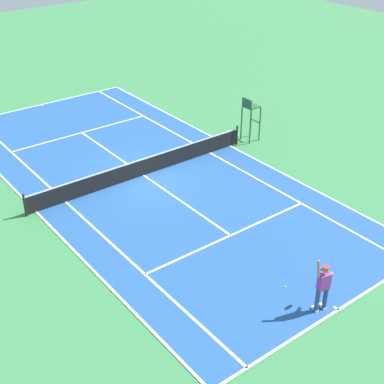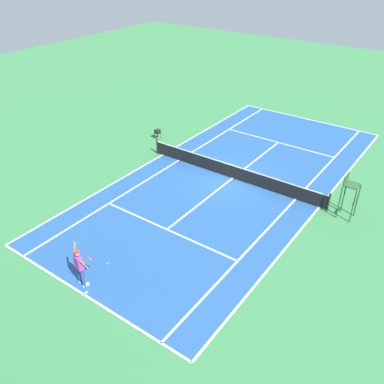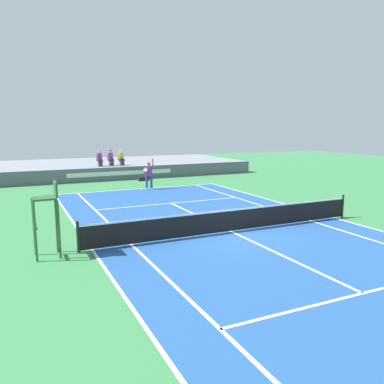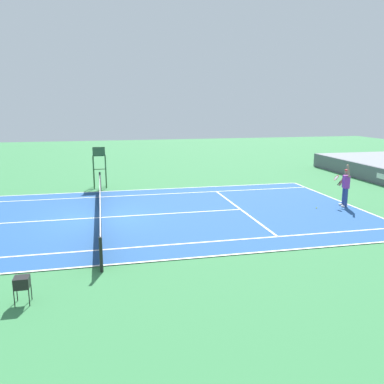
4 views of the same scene
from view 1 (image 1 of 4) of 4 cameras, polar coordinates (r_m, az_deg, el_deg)
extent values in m
plane|color=#387F47|center=(26.59, -5.02, 1.68)|extent=(80.00, 80.00, 0.00)
cube|color=#235193|center=(26.59, -5.02, 1.70)|extent=(10.98, 23.78, 0.02)
cube|color=white|center=(19.33, 14.97, -11.72)|extent=(10.98, 0.10, 0.01)
cube|color=white|center=(36.37, -15.39, 8.74)|extent=(10.98, 0.10, 0.01)
cube|color=white|center=(29.53, 3.98, 4.79)|extent=(0.10, 23.78, 0.01)
cube|color=white|center=(24.53, -15.83, -2.02)|extent=(0.10, 23.78, 0.01)
cube|color=white|center=(28.72, 1.89, 4.08)|extent=(0.10, 23.78, 0.01)
cube|color=white|center=(24.95, -12.95, -1.03)|extent=(0.10, 23.78, 0.01)
cube|color=white|center=(22.19, 4.04, -4.51)|extent=(8.22, 0.10, 0.01)
cube|color=white|center=(31.67, -11.37, 6.06)|extent=(8.22, 0.10, 0.01)
cube|color=white|center=(26.58, -5.02, 1.72)|extent=(0.10, 12.80, 0.01)
cube|color=white|center=(19.37, 14.74, -11.58)|extent=(0.10, 0.20, 0.01)
cube|color=white|center=(36.28, -15.32, 8.70)|extent=(0.10, 0.20, 0.01)
cylinder|color=black|center=(29.59, 4.67, 5.90)|extent=(0.10, 0.10, 1.07)
cylinder|color=black|center=(24.15, -16.97, -1.33)|extent=(0.10, 0.10, 1.07)
cube|color=black|center=(26.37, -5.06, 2.60)|extent=(11.78, 0.02, 0.84)
cube|color=white|center=(26.18, -5.10, 3.41)|extent=(11.78, 0.03, 0.06)
cylinder|color=navy|center=(18.82, 12.86, -10.95)|extent=(0.15, 0.15, 0.92)
cylinder|color=navy|center=(18.98, 13.66, -10.66)|extent=(0.15, 0.15, 0.92)
cube|color=white|center=(19.12, 12.62, -11.78)|extent=(0.18, 0.30, 0.10)
cube|color=white|center=(19.28, 13.41, -11.49)|extent=(0.18, 0.30, 0.10)
cube|color=purple|center=(18.43, 13.54, -9.01)|extent=(0.44, 0.33, 0.60)
sphere|color=#A37556|center=(18.14, 13.71, -7.85)|extent=(0.22, 0.22, 0.22)
cylinder|color=red|center=(18.09, 13.75, -7.63)|extent=(0.21, 0.21, 0.06)
cylinder|color=#A37556|center=(17.97, 13.02, -7.80)|extent=(0.14, 0.23, 0.61)
cylinder|color=#A37556|center=(18.61, 14.02, -8.56)|extent=(0.16, 0.34, 0.56)
cylinder|color=black|center=(18.78, 13.85, -8.64)|extent=(0.08, 0.19, 0.25)
torus|color=red|center=(18.70, 13.54, -7.76)|extent=(0.34, 0.26, 0.26)
cylinder|color=silver|center=(18.70, 13.54, -7.76)|extent=(0.30, 0.22, 0.22)
sphere|color=#D1E533|center=(19.85, 9.61, -9.67)|extent=(0.07, 0.07, 0.07)
cylinder|color=#2D562D|center=(30.49, 6.14, 7.43)|extent=(0.07, 0.07, 1.90)
cylinder|color=#2D562D|center=(30.03, 7.05, 7.01)|extent=(0.07, 0.07, 1.90)
cylinder|color=#2D562D|center=(30.05, 5.15, 7.13)|extent=(0.07, 0.07, 1.90)
cylinder|color=#2D562D|center=(29.58, 6.06, 6.70)|extent=(0.07, 0.07, 1.90)
cube|color=#2D562D|center=(29.67, 6.20, 8.81)|extent=(0.70, 0.70, 0.06)
cube|color=#2D562D|center=(29.35, 5.73, 9.16)|extent=(0.06, 0.70, 0.48)
cube|color=#2D562D|center=(30.20, 6.55, 7.37)|extent=(0.10, 0.70, 0.04)
camera|label=2|loc=(23.10, 54.90, 18.34)|focal=38.70mm
camera|label=3|loc=(39.40, -6.01, 17.54)|focal=36.26mm
camera|label=4|loc=(21.86, -47.25, -1.01)|focal=37.82mm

